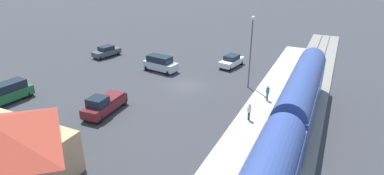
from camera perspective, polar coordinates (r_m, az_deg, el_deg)
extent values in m
plane|color=#38383D|center=(39.57, -1.16, 0.32)|extent=(200.00, 200.00, 0.00)
cube|color=gray|center=(36.09, 19.22, -3.23)|extent=(4.80, 70.00, 0.18)
cube|color=#59544C|center=(35.99, 20.37, -3.21)|extent=(0.10, 70.00, 0.12)
cube|color=#59544C|center=(36.08, 18.13, -2.82)|extent=(0.10, 70.00, 0.12)
cube|color=#B7B2A8|center=(36.54, 13.05, -2.06)|extent=(3.20, 46.00, 0.30)
cube|color=#33478C|center=(32.61, 19.02, -2.04)|extent=(2.90, 17.06, 3.70)
cube|color=red|center=(32.86, 16.45, -2.08)|extent=(0.04, 15.69, 0.36)
cylinder|color=#33478C|center=(31.94, 19.42, 0.80)|extent=(2.75, 16.38, 2.76)
cube|color=#4C3323|center=(28.72, -25.43, -9.14)|extent=(1.10, 0.08, 2.10)
cylinder|color=brown|center=(35.78, 13.37, -1.63)|extent=(0.22, 0.22, 0.85)
cylinder|color=#2D72B7|center=(35.49, 13.48, -0.55)|extent=(0.36, 0.36, 0.62)
sphere|color=tan|center=(35.32, 13.55, 0.09)|extent=(0.24, 0.24, 0.24)
cylinder|color=#333338|center=(31.31, 10.19, -5.05)|extent=(0.22, 0.22, 0.85)
cylinder|color=silver|center=(30.98, 10.28, -3.85)|extent=(0.36, 0.36, 0.62)
sphere|color=tan|center=(30.79, 10.34, -3.14)|extent=(0.24, 0.24, 0.24)
cube|color=#47494F|center=(52.57, -15.13, 6.14)|extent=(2.80, 4.80, 0.76)
cube|color=#19232D|center=(52.38, -15.21, 6.87)|extent=(2.06, 2.47, 0.64)
cylinder|color=black|center=(51.11, -16.04, 5.12)|extent=(0.22, 0.68, 0.68)
cylinder|color=black|center=(52.37, -17.09, 5.42)|extent=(0.22, 0.68, 0.68)
cylinder|color=black|center=(53.05, -13.11, 6.06)|extent=(0.22, 0.68, 0.68)
cylinder|color=black|center=(54.27, -14.19, 6.34)|extent=(0.22, 0.68, 0.68)
cube|color=white|center=(46.48, 7.13, 4.59)|extent=(2.67, 4.77, 0.76)
cube|color=#19232D|center=(46.26, 7.17, 5.41)|extent=(2.00, 2.43, 0.64)
cylinder|color=black|center=(48.38, 7.28, 4.85)|extent=(0.22, 0.68, 0.68)
cylinder|color=black|center=(47.67, 8.96, 4.48)|extent=(0.22, 0.68, 0.68)
cylinder|color=black|center=(45.58, 5.17, 3.80)|extent=(0.22, 0.68, 0.68)
cylinder|color=black|center=(44.82, 6.91, 3.39)|extent=(0.22, 0.68, 0.68)
cube|color=silver|center=(44.47, -5.67, 3.97)|extent=(5.12, 2.61, 1.00)
cube|color=#19232D|center=(44.27, -5.87, 5.15)|extent=(3.63, 2.18, 0.88)
cylinder|color=black|center=(44.19, -3.02, 3.24)|extent=(0.22, 0.68, 0.68)
cylinder|color=black|center=(42.90, -4.37, 2.58)|extent=(0.22, 0.68, 0.68)
cylinder|color=black|center=(46.41, -6.83, 4.08)|extent=(0.22, 0.68, 0.68)
cylinder|color=black|center=(45.18, -8.22, 3.48)|extent=(0.22, 0.68, 0.68)
cube|color=#236638|center=(40.53, -30.09, -1.10)|extent=(2.46, 5.08, 1.00)
cube|color=#19232D|center=(40.27, -30.17, 0.20)|extent=(2.07, 3.59, 0.88)
cylinder|color=black|center=(40.83, -27.10, -1.09)|extent=(0.22, 0.68, 0.68)
cylinder|color=black|center=(42.24, -28.36, -0.58)|extent=(0.22, 0.68, 0.68)
cube|color=maroon|center=(33.84, -15.41, -3.11)|extent=(2.26, 5.50, 0.92)
cube|color=#19232D|center=(32.76, -16.63, -2.44)|extent=(1.82, 1.82, 0.84)
cylinder|color=black|center=(32.07, -16.36, -5.66)|extent=(0.22, 0.76, 0.76)
cylinder|color=black|center=(33.09, -18.73, -5.04)|extent=(0.22, 0.76, 0.76)
cylinder|color=black|center=(35.11, -12.13, -2.62)|extent=(0.22, 0.76, 0.76)
cylinder|color=black|center=(36.05, -14.41, -2.15)|extent=(0.22, 0.76, 0.76)
cube|color=maroon|center=(34.28, -14.57, -1.63)|extent=(2.02, 3.07, 0.20)
cylinder|color=#515156|center=(38.27, 10.46, 5.79)|extent=(0.16, 0.16, 8.36)
sphere|color=#EAE5C6|center=(37.25, 10.95, 12.21)|extent=(0.44, 0.44, 0.44)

